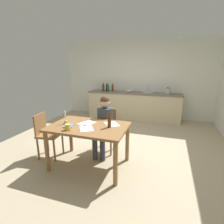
{
  "coord_description": "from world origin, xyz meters",
  "views": [
    {
      "loc": [
        1.11,
        -3.47,
        1.78
      ],
      "look_at": [
        0.03,
        -0.21,
        0.85
      ],
      "focal_mm": 27.81,
      "sensor_mm": 36.0,
      "label": 1
    }
  ],
  "objects_px": {
    "bottle_oil": "(103,88)",
    "wine_glass_near_sink": "(137,89)",
    "dining_table": "(89,132)",
    "stovetop_kettle": "(168,91)",
    "coffee_mug": "(68,127)",
    "bottle_sauce": "(113,88)",
    "book_magazine": "(69,126)",
    "wine_glass_back_left": "(131,88)",
    "wine_bottle_on_table": "(109,121)",
    "bottle_vinegar": "(107,88)",
    "mixing_bowl": "(129,91)",
    "chair_side_empty": "(47,133)",
    "person_seated": "(104,122)",
    "bottle_wine_red": "(108,88)",
    "chair_at_table": "(107,128)",
    "wine_glass_by_kettle": "(133,88)",
    "candlestick": "(66,120)",
    "sink_unit": "(148,92)"
  },
  "relations": [
    {
      "from": "bottle_vinegar",
      "to": "wine_glass_near_sink",
      "type": "relative_size",
      "value": 1.73
    },
    {
      "from": "chair_at_table",
      "to": "mixing_bowl",
      "type": "height_order",
      "value": "mixing_bowl"
    },
    {
      "from": "book_magazine",
      "to": "wine_glass_back_left",
      "type": "bearing_deg",
      "value": 71.92
    },
    {
      "from": "wine_bottle_on_table",
      "to": "coffee_mug",
      "type": "bearing_deg",
      "value": -151.0
    },
    {
      "from": "coffee_mug",
      "to": "candlestick",
      "type": "xyz_separation_m",
      "value": [
        -0.21,
        0.26,
        0.01
      ]
    },
    {
      "from": "stovetop_kettle",
      "to": "wine_glass_back_left",
      "type": "xyz_separation_m",
      "value": [
        -1.22,
        0.15,
        0.01
      ]
    },
    {
      "from": "chair_at_table",
      "to": "wine_glass_back_left",
      "type": "bearing_deg",
      "value": 91.35
    },
    {
      "from": "coffee_mug",
      "to": "bottle_sauce",
      "type": "relative_size",
      "value": 0.46
    },
    {
      "from": "wine_glass_by_kettle",
      "to": "coffee_mug",
      "type": "bearing_deg",
      "value": -95.5
    },
    {
      "from": "coffee_mug",
      "to": "stovetop_kettle",
      "type": "bearing_deg",
      "value": 66.85
    },
    {
      "from": "coffee_mug",
      "to": "candlestick",
      "type": "relative_size",
      "value": 0.53
    },
    {
      "from": "chair_side_empty",
      "to": "stovetop_kettle",
      "type": "xyz_separation_m",
      "value": [
        2.17,
        3.1,
        0.5
      ]
    },
    {
      "from": "person_seated",
      "to": "chair_side_empty",
      "type": "xyz_separation_m",
      "value": [
        -1.02,
        -0.49,
        -0.18
      ]
    },
    {
      "from": "book_magazine",
      "to": "bottle_oil",
      "type": "bearing_deg",
      "value": 87.91
    },
    {
      "from": "stovetop_kettle",
      "to": "dining_table",
      "type": "bearing_deg",
      "value": -111.51
    },
    {
      "from": "bottle_oil",
      "to": "bottle_sauce",
      "type": "distance_m",
      "value": 0.33
    },
    {
      "from": "person_seated",
      "to": "bottle_vinegar",
      "type": "relative_size",
      "value": 4.48
    },
    {
      "from": "book_magazine",
      "to": "chair_at_table",
      "type": "bearing_deg",
      "value": 52.04
    },
    {
      "from": "chair_at_table",
      "to": "bottle_vinegar",
      "type": "xyz_separation_m",
      "value": [
        -0.9,
        2.51,
        0.51
      ]
    },
    {
      "from": "wine_bottle_on_table",
      "to": "bottle_wine_red",
      "type": "relative_size",
      "value": 0.95
    },
    {
      "from": "chair_side_empty",
      "to": "book_magazine",
      "type": "xyz_separation_m",
      "value": [
        0.63,
        -0.18,
        0.28
      ]
    },
    {
      "from": "dining_table",
      "to": "stovetop_kettle",
      "type": "height_order",
      "value": "stovetop_kettle"
    },
    {
      "from": "chair_at_table",
      "to": "wine_glass_by_kettle",
      "type": "bearing_deg",
      "value": 89.29
    },
    {
      "from": "bottle_wine_red",
      "to": "bottle_oil",
      "type": "bearing_deg",
      "value": 169.76
    },
    {
      "from": "chair_at_table",
      "to": "bottle_oil",
      "type": "distance_m",
      "value": 2.65
    },
    {
      "from": "mixing_bowl",
      "to": "wine_bottle_on_table",
      "type": "bearing_deg",
      "value": -83.43
    },
    {
      "from": "coffee_mug",
      "to": "person_seated",
      "type": "bearing_deg",
      "value": 69.08
    },
    {
      "from": "chair_side_empty",
      "to": "candlestick",
      "type": "relative_size",
      "value": 3.73
    },
    {
      "from": "coffee_mug",
      "to": "wine_bottle_on_table",
      "type": "bearing_deg",
      "value": 29.0
    },
    {
      "from": "bottle_sauce",
      "to": "wine_glass_near_sink",
      "type": "distance_m",
      "value": 0.82
    },
    {
      "from": "wine_bottle_on_table",
      "to": "bottle_vinegar",
      "type": "distance_m",
      "value": 3.36
    },
    {
      "from": "stovetop_kettle",
      "to": "candlestick",
      "type": "bearing_deg",
      "value": -117.83
    },
    {
      "from": "candlestick",
      "to": "mixing_bowl",
      "type": "distance_m",
      "value": 3.18
    },
    {
      "from": "wine_bottle_on_table",
      "to": "mixing_bowl",
      "type": "relative_size",
      "value": 1.35
    },
    {
      "from": "bottle_vinegar",
      "to": "bottle_oil",
      "type": "bearing_deg",
      "value": -133.24
    },
    {
      "from": "wine_glass_by_kettle",
      "to": "book_magazine",
      "type": "bearing_deg",
      "value": -96.99
    },
    {
      "from": "chair_side_empty",
      "to": "coffee_mug",
      "type": "height_order",
      "value": "chair_side_empty"
    },
    {
      "from": "bottle_vinegar",
      "to": "mixing_bowl",
      "type": "bearing_deg",
      "value": -4.53
    },
    {
      "from": "bottle_oil",
      "to": "sink_unit",
      "type": "bearing_deg",
      "value": 2.3
    },
    {
      "from": "wine_glass_back_left",
      "to": "bottle_wine_red",
      "type": "bearing_deg",
      "value": -162.16
    },
    {
      "from": "book_magazine",
      "to": "wine_glass_back_left",
      "type": "xyz_separation_m",
      "value": [
        0.33,
        3.43,
        0.23
      ]
    },
    {
      "from": "bottle_oil",
      "to": "mixing_bowl",
      "type": "height_order",
      "value": "bottle_oil"
    },
    {
      "from": "book_magazine",
      "to": "wine_glass_back_left",
      "type": "height_order",
      "value": "wine_glass_back_left"
    },
    {
      "from": "chair_side_empty",
      "to": "wine_glass_back_left",
      "type": "xyz_separation_m",
      "value": [
        0.95,
        3.25,
        0.51
      ]
    },
    {
      "from": "bottle_oil",
      "to": "wine_glass_near_sink",
      "type": "bearing_deg",
      "value": 10.36
    },
    {
      "from": "dining_table",
      "to": "bottle_wine_red",
      "type": "bearing_deg",
      "value": 103.33
    },
    {
      "from": "candlestick",
      "to": "bottle_vinegar",
      "type": "xyz_separation_m",
      "value": [
        -0.38,
        3.21,
        0.18
      ]
    },
    {
      "from": "dining_table",
      "to": "coffee_mug",
      "type": "height_order",
      "value": "coffee_mug"
    },
    {
      "from": "bottle_sauce",
      "to": "wine_glass_back_left",
      "type": "distance_m",
      "value": 0.62
    },
    {
      "from": "bottle_oil",
      "to": "wine_glass_near_sink",
      "type": "height_order",
      "value": "bottle_oil"
    }
  ]
}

